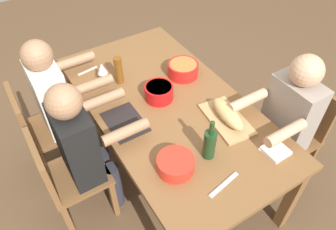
% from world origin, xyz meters
% --- Properties ---
extents(ground_plane, '(8.00, 8.00, 0.00)m').
position_xyz_m(ground_plane, '(0.00, 0.00, 0.00)').
color(ground_plane, brown).
extents(dining_table, '(1.89, 1.00, 0.74)m').
position_xyz_m(dining_table, '(0.00, 0.00, 0.66)').
color(dining_table, brown).
rests_on(dining_table, ground_plane).
extents(chair_near_left, '(0.40, 0.40, 0.85)m').
position_xyz_m(chair_near_left, '(-0.52, -0.82, 0.48)').
color(chair_near_left, brown).
rests_on(chair_near_left, ground_plane).
extents(diner_near_left, '(0.41, 0.53, 1.20)m').
position_xyz_m(diner_near_left, '(-0.52, -0.64, 0.70)').
color(diner_near_left, '#2D2D38').
rests_on(diner_near_left, ground_plane).
extents(chair_near_center, '(0.40, 0.40, 0.85)m').
position_xyz_m(chair_near_center, '(0.00, -0.82, 0.48)').
color(chair_near_center, brown).
rests_on(chair_near_center, ground_plane).
extents(diner_near_center, '(0.41, 0.53, 1.20)m').
position_xyz_m(diner_near_center, '(0.00, -0.64, 0.70)').
color(diner_near_center, '#2D2D38').
rests_on(diner_near_center, ground_plane).
extents(chair_far_right, '(0.40, 0.40, 0.85)m').
position_xyz_m(chair_far_right, '(0.52, 0.82, 0.48)').
color(chair_far_right, brown).
rests_on(chair_far_right, ground_plane).
extents(diner_far_right, '(0.41, 0.53, 1.20)m').
position_xyz_m(diner_far_right, '(0.52, 0.64, 0.70)').
color(diner_far_right, '#2D2D38').
rests_on(diner_far_right, ground_plane).
extents(serving_bowl_fruit, '(0.23, 0.23, 0.11)m').
position_xyz_m(serving_bowl_fruit, '(-0.22, 0.27, 0.80)').
color(serving_bowl_fruit, red).
rests_on(serving_bowl_fruit, dining_table).
extents(serving_bowl_pasta, '(0.21, 0.21, 0.11)m').
position_xyz_m(serving_bowl_pasta, '(-0.09, -0.02, 0.80)').
color(serving_bowl_pasta, red).
rests_on(serving_bowl_pasta, dining_table).
extents(serving_bowl_salad, '(0.22, 0.22, 0.09)m').
position_xyz_m(serving_bowl_salad, '(0.49, -0.26, 0.79)').
color(serving_bowl_salad, red).
rests_on(serving_bowl_salad, dining_table).
extents(cutting_board, '(0.42, 0.27, 0.02)m').
position_xyz_m(cutting_board, '(0.35, 0.25, 0.75)').
color(cutting_board, tan).
rests_on(cutting_board, dining_table).
extents(bread_loaf, '(0.33, 0.15, 0.09)m').
position_xyz_m(bread_loaf, '(0.35, 0.25, 0.81)').
color(bread_loaf, tan).
rests_on(bread_loaf, cutting_board).
extents(wine_bottle, '(0.08, 0.08, 0.29)m').
position_xyz_m(wine_bottle, '(0.52, -0.03, 0.85)').
color(wine_bottle, '#193819').
rests_on(wine_bottle, dining_table).
extents(beer_bottle, '(0.06, 0.06, 0.22)m').
position_xyz_m(beer_bottle, '(-0.40, -0.18, 0.85)').
color(beer_bottle, brown).
rests_on(beer_bottle, dining_table).
extents(wine_glass, '(0.08, 0.08, 0.17)m').
position_xyz_m(wine_glass, '(-0.47, -0.28, 0.86)').
color(wine_glass, silver).
rests_on(wine_glass, dining_table).
extents(fork_near_left, '(0.04, 0.17, 0.01)m').
position_xyz_m(fork_near_left, '(-0.66, -0.34, 0.74)').
color(fork_near_left, silver).
rests_on(fork_near_left, dining_table).
extents(placemat_near_center, '(0.32, 0.23, 0.01)m').
position_xyz_m(placemat_near_center, '(0.00, -0.34, 0.74)').
color(placemat_near_center, black).
rests_on(placemat_near_center, dining_table).
extents(fork_far_right, '(0.03, 0.17, 0.01)m').
position_xyz_m(fork_far_right, '(0.66, 0.34, 0.74)').
color(fork_far_right, silver).
rests_on(fork_far_right, dining_table).
extents(carving_knife, '(0.07, 0.23, 0.01)m').
position_xyz_m(carving_knife, '(0.73, -0.09, 0.74)').
color(carving_knife, silver).
rests_on(carving_knife, dining_table).
extents(napkin_stack, '(0.14, 0.14, 0.02)m').
position_xyz_m(napkin_stack, '(0.71, 0.33, 0.75)').
color(napkin_stack, white).
rests_on(napkin_stack, dining_table).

